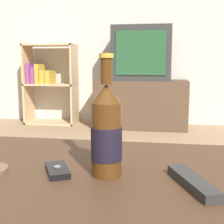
{
  "coord_description": "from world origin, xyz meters",
  "views": [
    {
      "loc": [
        0.17,
        -0.69,
        0.72
      ],
      "look_at": [
        0.01,
        0.29,
        0.56
      ],
      "focal_mm": 50.0,
      "sensor_mm": 36.0,
      "label": 1
    }
  ],
  "objects": [
    {
      "name": "cell_phone",
      "position": [
        -0.07,
        -0.02,
        0.47
      ],
      "size": [
        0.09,
        0.11,
        0.02
      ],
      "rotation": [
        0.0,
        0.0,
        0.48
      ],
      "color": "black",
      "rests_on": "coffee_table"
    },
    {
      "name": "back_wall",
      "position": [
        0.0,
        3.02,
        1.3
      ],
      "size": [
        8.0,
        0.05,
        2.6
      ],
      "color": "beige",
      "rests_on": "ground_plane"
    },
    {
      "name": "remote_control",
      "position": [
        0.23,
        -0.05,
        0.47
      ],
      "size": [
        0.1,
        0.18,
        0.02
      ],
      "rotation": [
        0.0,
        0.0,
        0.38
      ],
      "color": "#282828",
      "rests_on": "coffee_table"
    },
    {
      "name": "bookshelf",
      "position": [
        -1.18,
        2.81,
        0.5
      ],
      "size": [
        0.59,
        0.3,
        0.93
      ],
      "color": "tan",
      "rests_on": "ground_plane"
    },
    {
      "name": "tv_stand",
      "position": [
        -0.07,
        2.74,
        0.26
      ],
      "size": [
        1.0,
        0.43,
        0.53
      ],
      "color": "#4C3828",
      "rests_on": "ground_plane"
    },
    {
      "name": "coffee_table",
      "position": [
        0.0,
        0.0,
        0.39
      ],
      "size": [
        1.17,
        0.61,
        0.46
      ],
      "color": "#422B1C",
      "rests_on": "ground_plane"
    },
    {
      "name": "television",
      "position": [
        -0.07,
        2.73,
        0.81
      ],
      "size": [
        0.62,
        0.42,
        0.57
      ],
      "color": "#2D2D2D",
      "rests_on": "tv_stand"
    },
    {
      "name": "beer_bottle",
      "position": [
        0.04,
        -0.01,
        0.56
      ],
      "size": [
        0.07,
        0.07,
        0.28
      ],
      "color": "#47280F",
      "rests_on": "coffee_table"
    }
  ]
}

